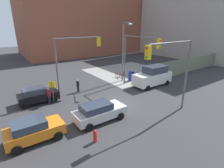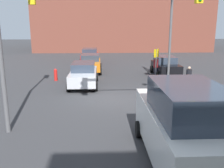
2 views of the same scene
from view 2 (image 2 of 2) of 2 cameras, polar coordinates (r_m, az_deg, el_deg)
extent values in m
plane|color=#333335|center=(14.79, 0.21, -3.31)|extent=(120.00, 120.00, 0.00)
cube|color=brown|center=(46.47, 1.98, 18.64)|extent=(16.00, 28.00, 16.88)
cylinder|color=#59595B|center=(19.38, 13.15, 10.11)|extent=(0.18, 0.18, 6.50)
cylinder|color=#59595B|center=(10.41, -24.17, 6.65)|extent=(0.18, 0.18, 6.50)
sphere|color=green|center=(15.51, -17.64, 17.52)|extent=(0.18, 0.18, 0.18)
cylinder|color=#4C4C4C|center=(20.27, 10.01, 4.56)|extent=(0.08, 0.08, 2.40)
cube|color=yellow|center=(20.16, 10.11, 6.95)|extent=(0.48, 0.48, 0.64)
cylinder|color=red|center=(19.84, -12.74, 1.89)|extent=(0.26, 0.26, 0.80)
sphere|color=red|center=(19.77, -12.80, 3.08)|extent=(0.24, 0.24, 0.24)
cube|color=#B7BABF|center=(17.78, -6.52, 1.78)|extent=(4.40, 1.80, 0.75)
cube|color=#2D3847|center=(18.01, -6.51, 4.04)|extent=(2.47, 1.58, 0.55)
cylinder|color=black|center=(16.37, -3.68, -0.53)|extent=(0.64, 0.22, 0.64)
cylinder|color=black|center=(16.50, -9.95, -0.59)|extent=(0.64, 0.22, 0.64)
cylinder|color=black|center=(19.28, -3.54, 1.63)|extent=(0.64, 0.22, 0.64)
cylinder|color=black|center=(19.40, -8.86, 1.56)|extent=(0.64, 0.22, 0.64)
cube|color=black|center=(21.77, 12.14, 3.72)|extent=(3.87, 1.80, 0.75)
cube|color=#2D3847|center=(21.96, 12.02, 5.53)|extent=(2.17, 1.58, 0.55)
cylinder|color=black|center=(20.84, 15.39, 2.06)|extent=(0.64, 0.22, 0.64)
cylinder|color=black|center=(20.36, 10.56, 2.06)|extent=(0.64, 0.22, 0.64)
cylinder|color=black|center=(23.32, 13.43, 3.36)|extent=(0.64, 0.22, 0.64)
cylinder|color=black|center=(22.89, 9.09, 3.37)|extent=(0.64, 0.22, 0.64)
cube|color=#B21919|center=(28.17, -5.11, 6.14)|extent=(3.97, 1.80, 0.75)
cube|color=#2D3847|center=(28.41, -5.11, 7.52)|extent=(2.22, 1.58, 0.55)
cylinder|color=black|center=(26.86, -3.28, 5.01)|extent=(0.64, 0.22, 0.64)
cylinder|color=black|center=(26.94, -7.13, 4.95)|extent=(0.64, 0.22, 0.64)
cylinder|color=black|center=(29.53, -3.23, 5.78)|extent=(0.64, 0.22, 0.64)
cylinder|color=black|center=(29.61, -6.73, 5.73)|extent=(0.64, 0.22, 0.64)
cube|color=orange|center=(22.77, -4.97, 4.40)|extent=(3.83, 1.80, 0.75)
cube|color=#2D3847|center=(22.98, -4.98, 6.12)|extent=(2.15, 1.58, 0.55)
cylinder|color=black|center=(21.53, -2.69, 2.89)|extent=(0.64, 0.22, 0.64)
cylinder|color=black|center=(21.61, -7.48, 2.83)|extent=(0.64, 0.22, 0.64)
cylinder|color=black|center=(24.10, -2.69, 4.03)|extent=(0.64, 0.22, 0.64)
cylinder|color=black|center=(24.17, -6.97, 3.97)|extent=(0.64, 0.22, 0.64)
cube|color=white|center=(8.20, 15.65, -10.47)|extent=(5.40, 2.10, 1.40)
cube|color=#2D3847|center=(7.42, 17.24, -3.65)|extent=(3.02, 1.85, 0.90)
cylinder|color=black|center=(9.88, 6.16, -10.23)|extent=(0.64, 0.22, 0.64)
cylinder|color=black|center=(10.40, 17.84, -9.58)|extent=(0.64, 0.22, 0.64)
cylinder|color=black|center=(17.49, 17.16, 2.25)|extent=(0.36, 0.36, 0.59)
sphere|color=tan|center=(17.42, 17.25, 3.53)|extent=(0.20, 0.20, 0.20)
cylinder|color=#1E1E2D|center=(17.63, 17.00, 0.10)|extent=(0.28, 0.28, 0.75)
cylinder|color=maroon|center=(20.68, 10.01, 4.65)|extent=(0.36, 0.36, 0.66)
sphere|color=tan|center=(20.62, 10.06, 5.87)|extent=(0.23, 0.23, 0.23)
cylinder|color=#1E1E2D|center=(20.81, 9.92, 2.61)|extent=(0.28, 0.28, 0.84)
torus|color=black|center=(21.86, 15.29, 2.61)|extent=(0.71, 0.05, 0.71)
torus|color=black|center=(22.83, 14.50, 3.11)|extent=(0.71, 0.05, 0.71)
cube|color=black|center=(22.31, 14.92, 3.32)|extent=(1.04, 0.04, 0.08)
cylinder|color=black|center=(22.54, 14.74, 4.05)|extent=(0.04, 0.04, 0.40)
camera|label=1|loc=(27.29, -31.84, 18.88)|focal=28.00mm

